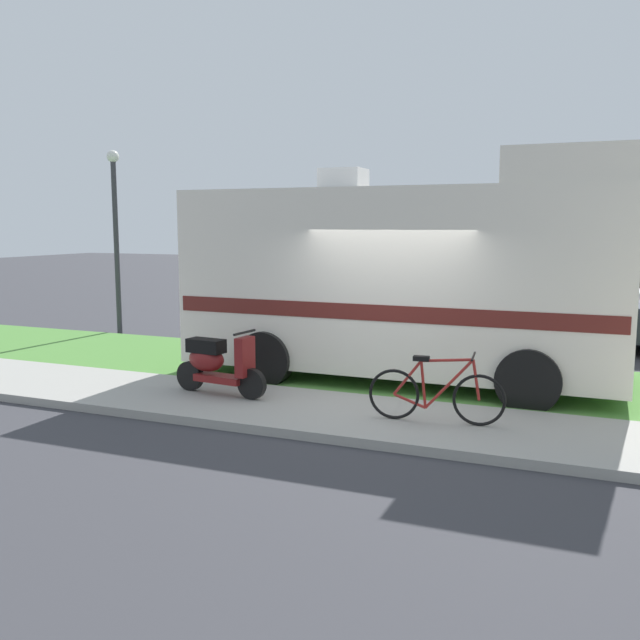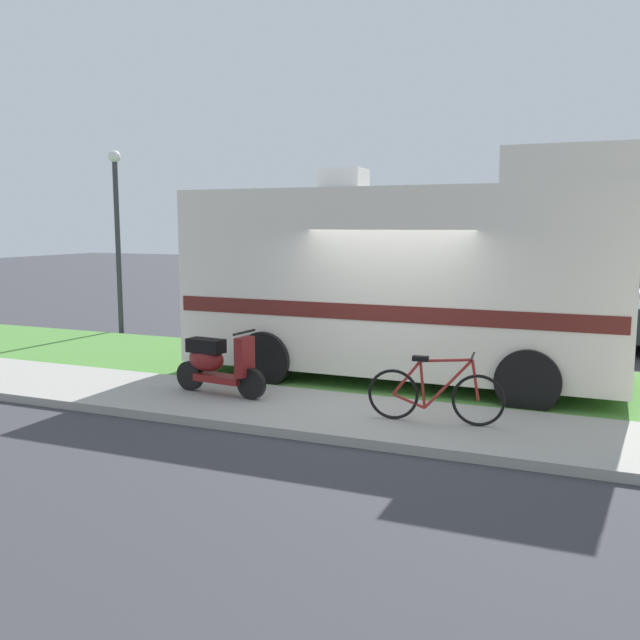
% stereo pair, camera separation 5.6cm
% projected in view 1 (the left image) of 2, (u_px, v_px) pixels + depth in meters
% --- Properties ---
extents(ground_plane, '(80.00, 80.00, 0.00)m').
position_uv_depth(ground_plane, '(386.00, 401.00, 10.12)').
color(ground_plane, '#38383D').
extents(sidewalk, '(24.00, 2.00, 0.12)m').
position_uv_depth(sidewalk, '(359.00, 418.00, 9.01)').
color(sidewalk, '#9E9B93').
rests_on(sidewalk, ground).
extents(grass_strip, '(24.00, 3.40, 0.08)m').
position_uv_depth(grass_strip, '(412.00, 377.00, 11.49)').
color(grass_strip, '#4C8438').
rests_on(grass_strip, ground).
extents(motorhome_rv, '(6.92, 2.73, 3.62)m').
position_uv_depth(motorhome_rv, '(409.00, 277.00, 11.13)').
color(motorhome_rv, silver).
rests_on(motorhome_rv, ground).
extents(scooter, '(1.55, 0.51, 0.97)m').
position_uv_depth(scooter, '(217.00, 363.00, 9.97)').
color(scooter, black).
rests_on(scooter, ground).
extents(bicycle, '(1.70, 0.52, 0.88)m').
position_uv_depth(bicycle, '(436.00, 394.00, 8.55)').
color(bicycle, black).
rests_on(bicycle, ground).
extents(street_lamp_post, '(0.28, 0.28, 4.26)m').
position_uv_depth(street_lamp_post, '(116.00, 224.00, 15.96)').
color(street_lamp_post, '#333338').
rests_on(street_lamp_post, ground).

